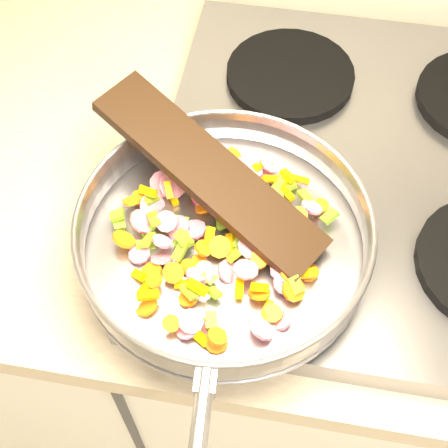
# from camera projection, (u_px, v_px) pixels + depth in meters

# --- Properties ---
(cooktop) EXTENTS (0.60, 0.60, 0.04)m
(cooktop) POSITION_uv_depth(u_px,v_px,m) (377.00, 173.00, 0.86)
(cooktop) COLOR #939399
(cooktop) RESTS_ON counter_top
(grate_fl) EXTENTS (0.19, 0.19, 0.02)m
(grate_fl) POSITION_uv_depth(u_px,v_px,m) (264.00, 231.00, 0.77)
(grate_fl) COLOR black
(grate_fl) RESTS_ON cooktop
(grate_bl) EXTENTS (0.19, 0.19, 0.02)m
(grate_bl) POSITION_uv_depth(u_px,v_px,m) (290.00, 75.00, 0.93)
(grate_bl) COLOR black
(grate_bl) RESTS_ON cooktop
(saute_pan) EXTENTS (0.39, 0.55, 0.06)m
(saute_pan) POSITION_uv_depth(u_px,v_px,m) (224.00, 234.00, 0.73)
(saute_pan) COLOR #9E9EA5
(saute_pan) RESTS_ON grate_fl
(vegetable_heap) EXTENTS (0.27, 0.28, 0.05)m
(vegetable_heap) POSITION_uv_depth(u_px,v_px,m) (219.00, 234.00, 0.74)
(vegetable_heap) COLOR #70A221
(vegetable_heap) RESTS_ON saute_pan
(wooden_spatula) EXTENTS (0.31, 0.22, 0.09)m
(wooden_spatula) POSITION_uv_depth(u_px,v_px,m) (210.00, 173.00, 0.74)
(wooden_spatula) COLOR black
(wooden_spatula) RESTS_ON saute_pan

